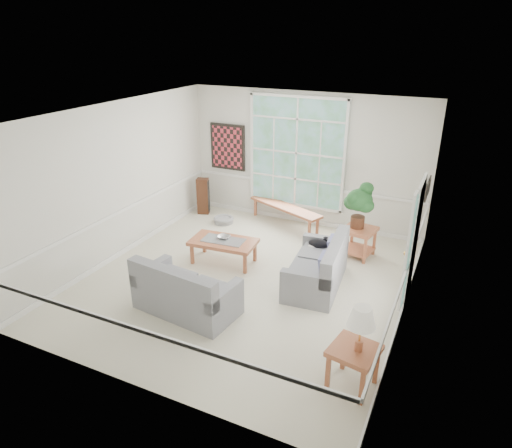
% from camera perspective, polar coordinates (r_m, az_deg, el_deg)
% --- Properties ---
extents(floor, '(5.50, 6.00, 0.01)m').
position_cam_1_polar(floor, '(8.38, -1.21, -7.01)').
color(floor, beige).
rests_on(floor, ground).
extents(ceiling, '(5.50, 6.00, 0.02)m').
position_cam_1_polar(ceiling, '(7.33, -1.41, 13.68)').
color(ceiling, white).
rests_on(ceiling, ground).
extents(wall_back, '(5.50, 0.02, 3.00)m').
position_cam_1_polar(wall_back, '(10.37, 6.17, 7.96)').
color(wall_back, silver).
rests_on(wall_back, ground).
extents(wall_front, '(5.50, 0.02, 3.00)m').
position_cam_1_polar(wall_front, '(5.47, -15.55, -7.55)').
color(wall_front, silver).
rests_on(wall_front, ground).
extents(wall_left, '(0.02, 6.00, 3.00)m').
position_cam_1_polar(wall_left, '(9.23, -16.85, 5.12)').
color(wall_left, silver).
rests_on(wall_left, ground).
extents(wall_right, '(0.02, 6.00, 3.00)m').
position_cam_1_polar(wall_right, '(7.03, 19.19, -0.88)').
color(wall_right, silver).
rests_on(wall_right, ground).
extents(window_back, '(2.30, 0.08, 2.40)m').
position_cam_1_polar(window_back, '(10.36, 5.08, 8.85)').
color(window_back, white).
rests_on(window_back, wall_back).
extents(entry_door, '(0.08, 0.90, 2.10)m').
position_cam_1_polar(entry_door, '(7.76, 19.04, -2.20)').
color(entry_door, white).
rests_on(entry_door, floor).
extents(door_sidelight, '(0.08, 0.26, 1.90)m').
position_cam_1_polar(door_sidelight, '(7.15, 18.48, -3.47)').
color(door_sidelight, white).
rests_on(door_sidelight, wall_right).
extents(wall_art, '(0.90, 0.06, 1.10)m').
position_cam_1_polar(wall_art, '(11.07, -3.58, 9.57)').
color(wall_art, maroon).
rests_on(wall_art, wall_back).
extents(wall_frame_near, '(0.04, 0.26, 0.32)m').
position_cam_1_polar(wall_frame_near, '(8.66, 20.48, 3.80)').
color(wall_frame_near, black).
rests_on(wall_frame_near, wall_right).
extents(wall_frame_far, '(0.04, 0.26, 0.32)m').
position_cam_1_polar(wall_frame_far, '(9.04, 20.76, 4.55)').
color(wall_frame_far, black).
rests_on(wall_frame_far, wall_right).
extents(loveseat_right, '(0.99, 1.70, 0.88)m').
position_cam_1_polar(loveseat_right, '(8.08, 7.55, -4.82)').
color(loveseat_right, gray).
rests_on(loveseat_right, floor).
extents(loveseat_front, '(1.73, 1.03, 0.89)m').
position_cam_1_polar(loveseat_front, '(7.41, -8.69, -7.69)').
color(loveseat_front, gray).
rests_on(loveseat_front, floor).
extents(coffee_table, '(1.32, 0.79, 0.47)m').
position_cam_1_polar(coffee_table, '(8.89, -4.07, -3.42)').
color(coffee_table, '#A65938').
rests_on(coffee_table, floor).
extents(pewter_bowl, '(0.29, 0.29, 0.07)m').
position_cam_1_polar(pewter_bowl, '(8.84, -4.03, -1.62)').
color(pewter_bowl, '#99999E').
rests_on(pewter_bowl, coffee_table).
extents(window_bench, '(1.97, 1.13, 0.46)m').
position_cam_1_polar(window_bench, '(10.57, 3.63, 1.08)').
color(window_bench, '#A65938').
rests_on(window_bench, floor).
extents(end_table, '(0.69, 0.69, 0.60)m').
position_cam_1_polar(end_table, '(9.31, 12.68, -2.23)').
color(end_table, '#A65938').
rests_on(end_table, floor).
extents(houseplant, '(0.62, 0.62, 0.94)m').
position_cam_1_polar(houseplant, '(9.05, 12.75, 2.31)').
color(houseplant, '#205024').
rests_on(houseplant, end_table).
extents(side_table, '(0.66, 0.66, 0.58)m').
position_cam_1_polar(side_table, '(6.16, 11.99, -17.09)').
color(side_table, '#A65938').
rests_on(side_table, floor).
extents(table_lamp, '(0.36, 0.36, 0.62)m').
position_cam_1_polar(table_lamp, '(5.77, 12.93, -12.71)').
color(table_lamp, white).
rests_on(table_lamp, side_table).
extents(pet_bed, '(0.51, 0.51, 0.14)m').
position_cam_1_polar(pet_bed, '(10.75, -4.08, 0.52)').
color(pet_bed, gray).
rests_on(pet_bed, floor).
extents(floor_speaker, '(0.33, 0.30, 0.89)m').
position_cam_1_polar(floor_speaker, '(11.22, -6.64, 3.48)').
color(floor_speaker, '#402113').
rests_on(floor_speaker, floor).
extents(cat, '(0.47, 0.41, 0.18)m').
position_cam_1_polar(cat, '(8.56, 7.83, -2.40)').
color(cat, black).
rests_on(cat, loveseat_right).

